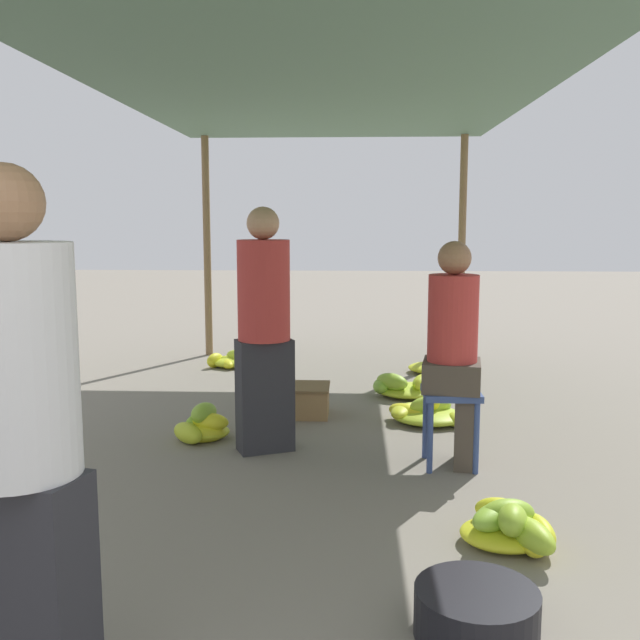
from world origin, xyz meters
The scene contains 15 objects.
canopy_post_back_left centered at (-1.39, 6.39, 1.20)m, with size 0.08×0.08×2.40m, color olive.
canopy_post_back_right centered at (1.39, 6.39, 1.20)m, with size 0.08×0.08×2.40m, color olive.
canopy_tarp centered at (0.00, 3.34, 2.42)m, with size 3.18×6.49×0.04m, color #567A60.
vendor_foreground centered at (-0.74, 0.51, 0.86)m, with size 0.43×0.43×1.65m.
stool centered at (0.82, 2.83, 0.38)m, with size 0.34×0.34×0.48m.
vendor_seated centered at (0.84, 2.84, 0.73)m, with size 0.39×0.39×1.38m.
basin_black centered at (0.67, 1.01, 0.09)m, with size 0.45×0.45×0.18m.
banana_pile_left_0 centered at (-0.81, 3.28, 0.09)m, with size 0.45×0.41×0.25m.
banana_pile_left_1 centered at (-1.03, 5.74, 0.06)m, with size 0.50×0.42×0.17m.
banana_pile_right_0 centered at (0.97, 1.73, 0.10)m, with size 0.45×0.50×0.23m.
banana_pile_right_1 centered at (0.76, 3.79, 0.07)m, with size 0.61×0.49×0.23m.
banana_pile_right_2 centered at (1.04, 5.54, 0.08)m, with size 0.52×0.46×0.20m.
banana_pile_right_3 centered at (0.71, 4.56, 0.08)m, with size 0.67×0.49×0.21m.
crate_near centered at (-0.15, 3.94, 0.12)m, with size 0.38×0.38×0.23m.
shopper_walking_mid centered at (-0.35, 3.08, 0.82)m, with size 0.44×0.44×1.58m.
Camera 1 is at (0.22, -1.42, 1.49)m, focal length 40.00 mm.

